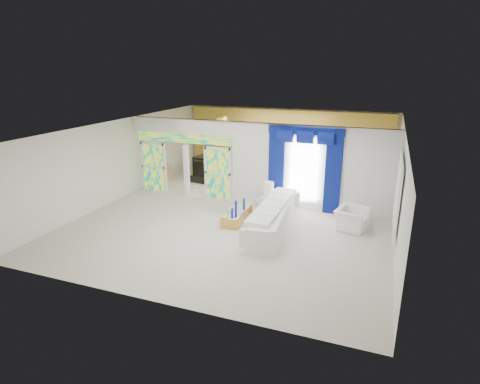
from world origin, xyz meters
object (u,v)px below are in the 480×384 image
at_px(white_sofa, 274,218).
at_px(console_table, 276,204).
at_px(armchair, 352,219).
at_px(grand_piano, 215,164).
at_px(coffee_table, 237,215).

distance_m(white_sofa, console_table, 1.82).
bearing_deg(armchair, grand_piano, 69.36).
relative_size(white_sofa, coffee_table, 2.33).
height_order(console_table, grand_piano, grand_piano).
bearing_deg(grand_piano, console_table, -34.35).
bearing_deg(coffee_table, white_sofa, -12.53).
bearing_deg(console_table, grand_piano, 137.37).
height_order(white_sofa, armchair, white_sofa).
xyz_separation_m(console_table, grand_piano, (-4.04, 3.72, 0.25)).
distance_m(white_sofa, grand_piano, 7.06).
xyz_separation_m(white_sofa, grand_piano, (-4.44, 5.49, 0.09)).
xyz_separation_m(armchair, grand_piano, (-6.74, 4.58, 0.12)).
xyz_separation_m(coffee_table, console_table, (0.95, 1.47, 0.02)).
xyz_separation_m(white_sofa, armchair, (2.29, 0.91, -0.03)).
xyz_separation_m(coffee_table, armchair, (3.64, 0.61, 0.15)).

